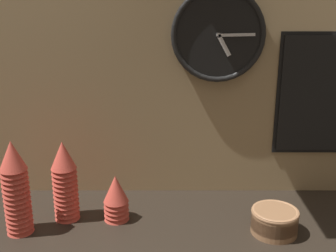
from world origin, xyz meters
The scene contains 8 objects.
ground_plane centered at (0.00, 0.00, -0.02)m, with size 1.60×0.56×0.04m, color black.
wall_tiled_back centered at (0.00, 0.27, 0.53)m, with size 1.60×0.03×1.05m.
cup_stack_far_left centered at (-0.56, -0.05, 0.16)m, with size 0.09×0.09×0.32m.
cup_stack_left centered at (-0.43, 0.03, 0.14)m, with size 0.09×0.09×0.28m.
cup_stack_center_left centered at (-0.26, 0.03, 0.08)m, with size 0.09×0.09×0.16m.
bowl_stack_right centered at (0.27, -0.06, 0.04)m, with size 0.15×0.15×0.08m.
wall_clock centered at (0.10, 0.23, 0.61)m, with size 0.34×0.03×0.34m.
menu_board centered at (0.54, 0.24, 0.39)m, with size 0.44×0.01×0.46m.
Camera 1 is at (-0.08, -1.27, 0.75)m, focal length 45.00 mm.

